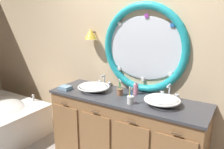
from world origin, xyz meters
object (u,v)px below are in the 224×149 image
object	(u,v)px
toothbrush_holder_left	(120,91)
folded_hand_towel	(65,88)
soap_dispenser	(136,89)
sink_basin_left	(94,87)
toothbrush_holder_right	(130,99)
sink_basin_right	(162,100)

from	to	relation	value
toothbrush_holder_left	folded_hand_towel	world-z (taller)	toothbrush_holder_left
soap_dispenser	sink_basin_left	bearing A→B (deg)	-161.64
soap_dispenser	folded_hand_towel	distance (m)	0.94
folded_hand_towel	toothbrush_holder_left	bearing A→B (deg)	14.80
toothbrush_holder_right	sink_basin_left	bearing A→B (deg)	166.87
toothbrush_holder_left	toothbrush_holder_right	xyz separation A→B (m)	(0.23, -0.18, 0.00)
sink_basin_left	toothbrush_holder_left	world-z (taller)	toothbrush_holder_left
sink_basin_left	folded_hand_towel	size ratio (longest dim) A/B	2.64
folded_hand_towel	sink_basin_right	bearing A→B (deg)	6.87
soap_dispenser	toothbrush_holder_left	bearing A→B (deg)	-138.03
toothbrush_holder_left	folded_hand_towel	size ratio (longest dim) A/B	1.28
sink_basin_right	soap_dispenser	bearing A→B (deg)	156.51
toothbrush_holder_left	toothbrush_holder_right	bearing A→B (deg)	-37.35
toothbrush_holder_left	sink_basin_left	bearing A→B (deg)	-174.20
toothbrush_holder_right	sink_basin_right	bearing A→B (deg)	24.20
sink_basin_right	folded_hand_towel	bearing A→B (deg)	-173.13
sink_basin_right	folded_hand_towel	size ratio (longest dim) A/B	2.52
toothbrush_holder_left	folded_hand_towel	distance (m)	0.75
toothbrush_holder_right	folded_hand_towel	xyz separation A→B (m)	(-0.96, -0.01, -0.03)
toothbrush_holder_right	folded_hand_towel	bearing A→B (deg)	-179.28
sink_basin_right	soap_dispenser	distance (m)	0.44
toothbrush_holder_left	soap_dispenser	bearing A→B (deg)	41.97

